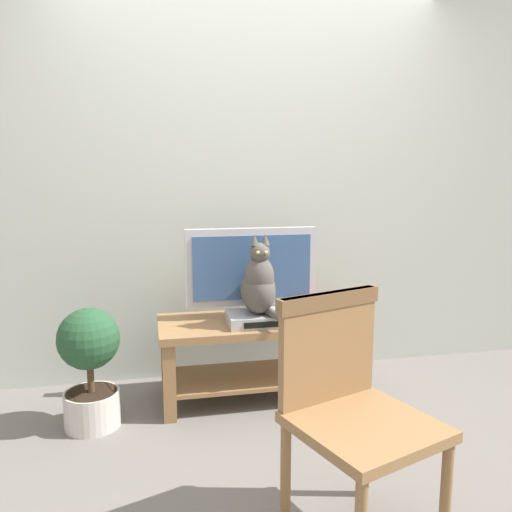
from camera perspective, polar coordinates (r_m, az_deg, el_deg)
name	(u,v)px	position (r m, az deg, el deg)	size (l,w,h in m)	color
ground_plane	(285,438)	(2.76, 3.29, -19.89)	(12.00, 12.00, 0.00)	slate
back_wall	(248,166)	(3.39, -0.97, 10.16)	(7.00, 0.12, 2.80)	#B7BCB2
tv_stand	(254,344)	(3.08, -0.19, -9.87)	(1.13, 0.52, 0.48)	olive
tv	(252,271)	(3.04, -0.49, -1.67)	(0.80, 0.20, 0.54)	#B7B7BC
media_box	(258,318)	(2.95, 0.22, -7.06)	(0.36, 0.26, 0.07)	#ADADB2
cat	(259,284)	(2.88, 0.31, -3.18)	(0.21, 0.35, 0.47)	#514C47
wooden_chair	(349,398)	(1.96, 10.46, -15.48)	(0.59, 0.59, 0.90)	olive
book_stack	(320,309)	(3.11, 7.26, -5.91)	(0.25, 0.20, 0.10)	#B2332D
potted_plant	(90,363)	(2.87, -18.27, -11.41)	(0.32, 0.32, 0.65)	beige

